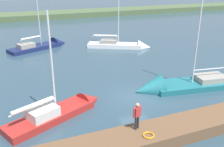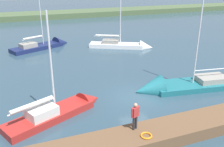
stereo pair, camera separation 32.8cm
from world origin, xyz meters
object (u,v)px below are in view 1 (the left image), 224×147
sailboat_outer_mooring (180,87)px  person_on_dock (137,114)px  life_ring_buoy (148,135)px  sailboat_mid_channel (44,46)px  sailboat_inner_slip (123,46)px  sailboat_far_right (63,112)px

sailboat_outer_mooring → person_on_dock: sailboat_outer_mooring is taller
life_ring_buoy → sailboat_mid_channel: 24.24m
life_ring_buoy → sailboat_outer_mooring: (-6.57, -6.01, -0.67)m
sailboat_inner_slip → sailboat_far_right: 18.45m
sailboat_inner_slip → sailboat_outer_mooring: size_ratio=1.00×
sailboat_inner_slip → person_on_dock: sailboat_inner_slip is taller
life_ring_buoy → sailboat_outer_mooring: 8.92m
sailboat_outer_mooring → person_on_dock: (6.84, 5.12, 1.57)m
sailboat_mid_channel → sailboat_far_right: (1.34, 18.67, 0.03)m
sailboat_inner_slip → sailboat_far_right: sailboat_inner_slip is taller
sailboat_outer_mooring → sailboat_inner_slip: bearing=-85.6°
life_ring_buoy → person_on_dock: (0.27, -0.89, 0.91)m
sailboat_outer_mooring → sailboat_far_right: sailboat_outer_mooring is taller
person_on_dock → life_ring_buoy: bearing=-3.9°
life_ring_buoy → sailboat_mid_channel: (2.31, -24.12, -0.67)m
sailboat_far_right → life_ring_buoy: bearing=-81.1°
life_ring_buoy → sailboat_outer_mooring: size_ratio=0.06×
sailboat_inner_slip → sailboat_mid_channel: (9.96, -4.08, -0.08)m
sailboat_outer_mooring → sailboat_far_right: size_ratio=1.38×
life_ring_buoy → sailboat_far_right: size_ratio=0.08×
person_on_dock → sailboat_inner_slip: bearing=136.5°
sailboat_far_right → person_on_dock: sailboat_far_right is taller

